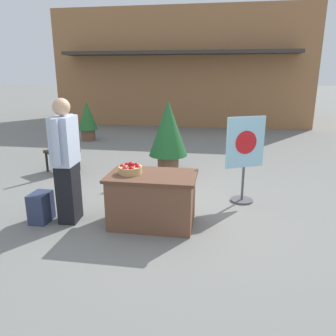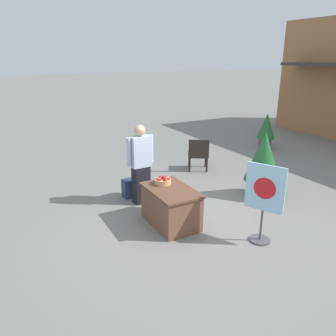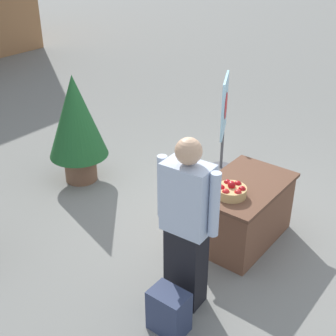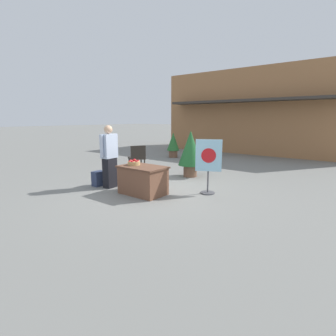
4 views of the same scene
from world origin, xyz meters
name	(u,v)px [view 1 (image 1 of 4)]	position (x,y,z in m)	size (l,w,h in m)	color
ground_plane	(172,209)	(0.00, 0.00, 0.00)	(120.00, 120.00, 0.00)	slate
storefront_building	(185,69)	(-0.95, 10.20, 2.22)	(10.05, 4.93, 4.44)	#9E6B42
display_table	(152,199)	(-0.19, -0.56, 0.36)	(1.18, 0.76, 0.72)	brown
apple_basket	(130,169)	(-0.49, -0.57, 0.78)	(0.31, 0.31, 0.16)	tan
person_visitor	(66,161)	(-1.36, -0.63, 0.87)	(0.29, 0.61, 1.71)	black
backpack	(41,207)	(-1.75, -0.73, 0.21)	(0.24, 0.34, 0.42)	#2D3856
poster_board	(245,155)	(1.08, 0.50, 0.78)	(0.60, 0.36, 1.38)	#4C4C51
patio_chair	(64,148)	(-2.53, 1.62, 0.51)	(0.75, 0.75, 0.92)	#28231E
potted_plant_far_right	(168,132)	(-0.37, 1.88, 0.87)	(0.79, 0.79, 1.51)	brown
potted_plant_near_right	(87,119)	(-3.41, 5.01, 0.67)	(0.61, 0.61, 1.20)	brown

